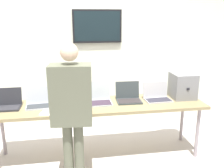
% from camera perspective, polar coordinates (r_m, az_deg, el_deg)
% --- Properties ---
extents(ground, '(8.00, 8.00, 0.04)m').
position_cam_1_polar(ground, '(3.73, -2.93, -16.54)').
color(ground, '#BCB3B0').
extents(back_wall, '(8.00, 0.11, 2.77)m').
position_cam_1_polar(back_wall, '(4.33, -4.81, 7.96)').
color(back_wall, silver).
rests_on(back_wall, ground).
extents(workbench, '(2.93, 0.70, 0.80)m').
position_cam_1_polar(workbench, '(3.39, -3.10, -5.53)').
color(workbench, '#8A7952').
rests_on(workbench, ground).
extents(equipment_box, '(0.33, 0.35, 0.37)m').
position_cam_1_polar(equipment_box, '(3.73, 16.22, -0.38)').
color(equipment_box, gray).
rests_on(equipment_box, workbench).
extents(laptop_station_0, '(0.36, 0.29, 0.24)m').
position_cam_1_polar(laptop_station_0, '(3.50, -23.44, -4.24)').
color(laptop_station_0, '#25262B').
rests_on(laptop_station_0, workbench).
extents(laptop_station_1, '(0.38, 0.30, 0.24)m').
position_cam_1_polar(laptop_station_1, '(3.41, -16.55, -4.06)').
color(laptop_station_1, '#ACB3BC').
rests_on(laptop_station_1, workbench).
extents(laptop_station_2, '(0.35, 0.31, 0.25)m').
position_cam_1_polar(laptop_station_2, '(3.39, -9.69, -3.77)').
color(laptop_station_2, black).
rests_on(laptop_station_2, workbench).
extents(laptop_station_3, '(0.35, 0.32, 0.27)m').
position_cam_1_polar(laptop_station_3, '(3.40, -3.16, -3.36)').
color(laptop_station_3, '#AAB4B6').
rests_on(laptop_station_3, workbench).
extents(laptop_station_4, '(0.35, 0.31, 0.26)m').
position_cam_1_polar(laptop_station_4, '(3.48, 3.86, -3.01)').
color(laptop_station_4, '#333A3C').
rests_on(laptop_station_4, workbench).
extents(laptop_station_5, '(0.38, 0.29, 0.24)m').
position_cam_1_polar(laptop_station_5, '(3.57, 10.50, -2.81)').
color(laptop_station_5, '#B1B1B4').
rests_on(laptop_station_5, workbench).
extents(person, '(0.47, 0.61, 1.70)m').
position_cam_1_polar(person, '(2.69, -9.43, -4.81)').
color(person, '#606450').
rests_on(person, ground).
extents(paper_sheet, '(0.27, 0.34, 0.00)m').
position_cam_1_polar(paper_sheet, '(3.21, -14.17, -6.17)').
color(paper_sheet, white).
rests_on(paper_sheet, workbench).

